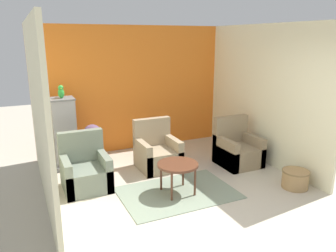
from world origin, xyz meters
name	(u,v)px	position (x,y,z in m)	size (l,w,h in m)	color
ground_plane	(223,224)	(0.00, 0.00, 0.00)	(20.00, 20.00, 0.00)	beige
wall_back_accent	(134,89)	(0.00, 3.60, 1.36)	(4.26, 0.06, 2.72)	orange
wall_left	(39,115)	(-2.10, 1.79, 1.36)	(0.06, 3.57, 2.72)	beige
wall_right	(264,95)	(2.10, 1.79, 1.36)	(0.06, 3.57, 2.72)	beige
area_rug	(178,193)	(-0.14, 1.10, 0.01)	(1.85, 1.26, 0.01)	gray
coffee_table	(178,166)	(-0.14, 1.10, 0.46)	(0.66, 0.66, 0.52)	#512D1E
armchair_left	(85,172)	(-1.46, 1.93, 0.29)	(0.75, 0.76, 0.93)	slate
armchair_right	(237,150)	(1.50, 1.74, 0.29)	(0.75, 0.76, 0.93)	#8E7A5B
armchair_middle	(157,153)	(-0.02, 2.25, 0.29)	(0.75, 0.76, 0.93)	#9E896B
birdcage	(65,135)	(-1.61, 3.06, 0.65)	(0.57, 0.57, 1.37)	slate
parrot	(61,92)	(-1.61, 3.06, 1.48)	(0.12, 0.21, 0.25)	green
potted_plant	(92,137)	(-1.08, 3.05, 0.53)	(0.40, 0.36, 0.79)	brown
wicker_basket	(295,179)	(1.75, 0.45, 0.16)	(0.45, 0.45, 0.31)	#A37F51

